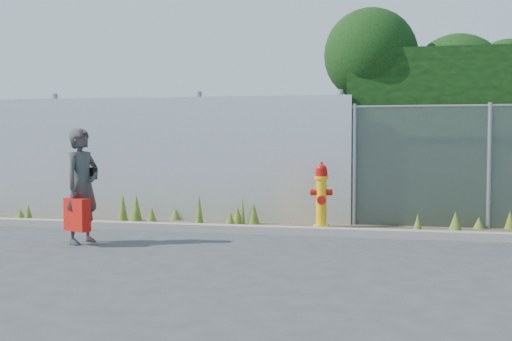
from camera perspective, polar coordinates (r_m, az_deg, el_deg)
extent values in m
plane|color=#3A3A3C|center=(8.16, 0.03, -7.56)|extent=(80.00, 80.00, 0.00)
cube|color=gray|center=(9.90, 2.19, -5.34)|extent=(16.00, 0.22, 0.12)
cube|color=#4A3D2A|center=(10.49, 2.74, -5.17)|extent=(16.00, 1.20, 0.01)
cone|color=#48631D|center=(11.26, -11.75, -3.36)|extent=(0.19, 0.19, 0.52)
cone|color=#48631D|center=(10.35, -2.30, -4.52)|extent=(0.22, 0.22, 0.28)
cone|color=#48631D|center=(10.41, 17.30, -4.47)|extent=(0.23, 0.23, 0.33)
cone|color=#48631D|center=(12.34, -15.85, -3.54)|extent=(0.22, 0.22, 0.23)
cone|color=#48631D|center=(10.27, 14.18, -4.63)|extent=(0.16, 0.16, 0.30)
cone|color=#48631D|center=(12.36, -20.21, -3.71)|extent=(0.20, 0.20, 0.18)
cone|color=#48631D|center=(11.35, -14.81, -3.36)|extent=(0.19, 0.19, 0.52)
cone|color=#48631D|center=(10.56, -5.07, -3.68)|extent=(0.16, 0.16, 0.54)
cone|color=#48631D|center=(11.67, -19.59, -3.72)|extent=(0.19, 0.19, 0.33)
cone|color=#48631D|center=(10.88, -0.21, -3.88)|extent=(0.21, 0.21, 0.38)
cone|color=#48631D|center=(11.09, 21.65, -4.16)|extent=(0.18, 0.18, 0.31)
cone|color=#48631D|center=(10.85, -1.20, -3.65)|extent=(0.09, 0.09, 0.48)
cone|color=#48631D|center=(10.89, -1.65, -4.04)|extent=(0.19, 0.19, 0.32)
cone|color=#48631D|center=(11.53, -7.17, -3.94)|extent=(0.22, 0.22, 0.21)
cone|color=#48631D|center=(11.42, -10.58, -3.36)|extent=(0.21, 0.21, 0.48)
cone|color=#48631D|center=(10.95, 19.20, -4.49)|extent=(0.19, 0.19, 0.20)
cone|color=#48631D|center=(11.07, 3.94, -3.80)|extent=(0.14, 0.14, 0.37)
cone|color=#48631D|center=(11.02, -9.26, -4.05)|extent=(0.21, 0.21, 0.30)
cube|color=silver|center=(11.92, -12.38, 1.03)|extent=(8.50, 0.08, 2.20)
cylinder|color=gray|center=(12.59, -17.36, 1.29)|extent=(0.10, 0.10, 2.30)
cylinder|color=gray|center=(11.48, -5.07, 1.26)|extent=(0.10, 0.10, 2.30)
cylinder|color=gray|center=(11.01, 7.47, 1.18)|extent=(0.10, 0.10, 2.30)
cylinder|color=gray|center=(10.88, 8.73, 0.49)|extent=(0.07, 0.07, 2.05)
cylinder|color=gray|center=(10.97, 20.01, 0.36)|extent=(0.07, 0.07, 2.05)
sphere|color=black|center=(11.82, 10.15, 10.08)|extent=(1.67, 1.67, 1.67)
sphere|color=black|center=(11.81, 13.85, 7.77)|extent=(1.11, 1.11, 1.11)
sphere|color=black|center=(12.24, 17.48, 7.42)|extent=(1.77, 1.77, 1.77)
sphere|color=black|center=(11.90, 21.45, 8.08)|extent=(1.16, 1.16, 1.16)
cylinder|color=#FDB80D|center=(10.59, 5.81, -4.98)|extent=(0.27, 0.27, 0.06)
cylinder|color=#FDB80D|center=(10.54, 5.82, -2.95)|extent=(0.17, 0.17, 0.81)
cylinder|color=#FDB80D|center=(10.50, 5.84, -0.63)|extent=(0.23, 0.23, 0.05)
cylinder|color=#B20F0A|center=(10.50, 5.84, -0.27)|extent=(0.20, 0.20, 0.10)
sphere|color=#B20F0A|center=(10.50, 5.84, 0.10)|extent=(0.18, 0.18, 0.18)
cylinder|color=#B20F0A|center=(10.49, 5.84, 0.62)|extent=(0.05, 0.05, 0.05)
cylinder|color=#B20F0A|center=(10.54, 5.10, -1.92)|extent=(0.10, 0.11, 0.11)
cylinder|color=#B20F0A|center=(10.51, 6.56, -1.94)|extent=(0.10, 0.11, 0.11)
cylinder|color=#B20F0A|center=(10.40, 5.75, -2.63)|extent=(0.14, 0.11, 0.14)
imported|color=#0E594F|center=(9.31, -15.19, -1.34)|extent=(0.54, 0.67, 1.62)
cube|color=red|center=(9.17, -15.61, -3.80)|extent=(0.41, 0.15, 0.45)
cylinder|color=red|center=(9.14, -15.64, -1.94)|extent=(0.19, 0.02, 0.02)
cube|color=black|center=(9.40, -14.65, -0.25)|extent=(0.22, 0.09, 0.17)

